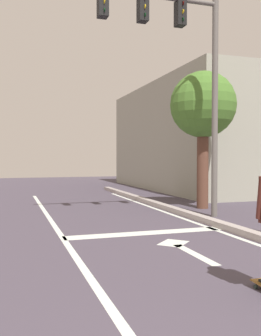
% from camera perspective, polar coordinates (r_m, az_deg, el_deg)
% --- Properties ---
extents(lane_line_center, '(0.12, 20.00, 0.01)m').
position_cam_1_polar(lane_line_center, '(6.21, -8.05, -13.23)').
color(lane_line_center, silver).
rests_on(lane_line_center, ground).
extents(lane_line_curbside, '(0.12, 20.00, 0.01)m').
position_cam_1_polar(lane_line_curbside, '(7.49, 18.07, -10.70)').
color(lane_line_curbside, silver).
rests_on(lane_line_curbside, ground).
extents(stop_bar, '(3.44, 0.40, 0.01)m').
position_cam_1_polar(stop_bar, '(8.09, 2.28, -9.68)').
color(stop_bar, silver).
rests_on(stop_bar, ground).
extents(lane_arrow_stem, '(0.16, 1.40, 0.01)m').
position_cam_1_polar(lane_arrow_stem, '(6.49, 9.60, -12.57)').
color(lane_arrow_stem, silver).
rests_on(lane_arrow_stem, ground).
extents(lane_arrow_head, '(0.71, 0.71, 0.01)m').
position_cam_1_polar(lane_arrow_head, '(7.23, 6.43, -11.07)').
color(lane_arrow_head, silver).
rests_on(lane_arrow_head, ground).
extents(traffic_signal_mast, '(4.14, 0.34, 5.84)m').
position_cam_1_polar(traffic_signal_mast, '(10.20, 6.80, 16.93)').
color(traffic_signal_mast, '#635E58').
rests_on(traffic_signal_mast, ground).
extents(roadside_tree, '(2.03, 2.03, 4.23)m').
position_cam_1_polar(roadside_tree, '(12.08, 10.78, 8.97)').
color(roadside_tree, brown).
rests_on(roadside_tree, ground).
extents(building_block, '(10.80, 11.25, 5.12)m').
position_cam_1_polar(building_block, '(20.93, 16.67, 4.25)').
color(building_block, '#9C9B8B').
rests_on(building_block, ground).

